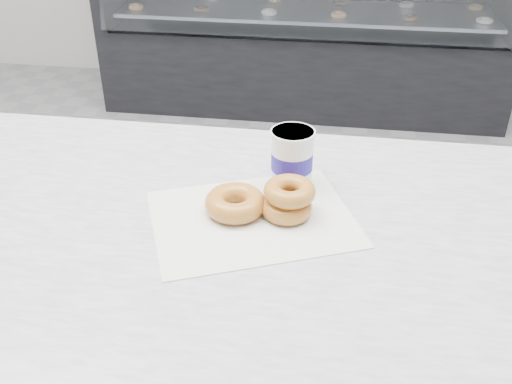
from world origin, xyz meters
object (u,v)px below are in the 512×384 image
(donut_stack, at_px, (288,199))
(donut_single, at_px, (235,203))
(display_case, at_px, (305,25))
(coffee_cup, at_px, (292,157))

(donut_stack, bearing_deg, donut_single, -176.27)
(display_case, bearing_deg, coffee_cup, -86.49)
(display_case, relative_size, donut_stack, 18.88)
(donut_single, relative_size, coffee_cup, 0.97)
(donut_single, relative_size, donut_stack, 0.85)
(coffee_cup, bearing_deg, display_case, 93.00)
(donut_single, bearing_deg, display_case, 91.52)
(coffee_cup, bearing_deg, donut_single, -127.55)
(donut_single, bearing_deg, donut_stack, 3.73)
(donut_single, xyz_separation_m, donut_stack, (0.09, 0.01, 0.01))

